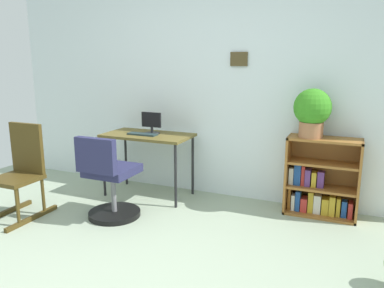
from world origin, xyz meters
name	(u,v)px	position (x,y,z in m)	size (l,w,h in m)	color
ground_plane	(97,285)	(0.00, 0.00, 0.00)	(6.24, 6.24, 0.00)	#95A58D
wall_back	(209,93)	(0.00, 2.15, 1.18)	(5.20, 0.12, 2.36)	silver
desk	(148,140)	(-0.58, 1.75, 0.66)	(1.00, 0.54, 0.72)	brown
monitor	(152,124)	(-0.55, 1.78, 0.84)	(0.24, 0.17, 0.25)	#262628
keyboard	(142,134)	(-0.61, 1.68, 0.73)	(0.34, 0.11, 0.02)	#233437
office_chair	(109,183)	(-0.59, 1.00, 0.37)	(0.52, 0.55, 0.85)	black
rocking_chair	(21,170)	(-1.46, 0.73, 0.47)	(0.42, 0.64, 0.93)	#463614
bookshelf_low	(320,181)	(1.29, 1.95, 0.35)	(0.70, 0.30, 0.80)	#976029
potted_plant_on_shelf	(312,111)	(1.17, 1.90, 1.07)	(0.36, 0.36, 0.48)	#9E6642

